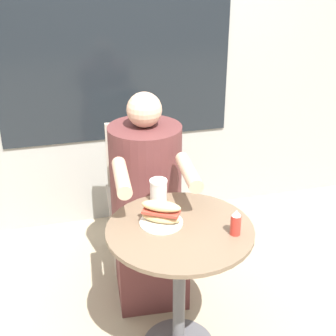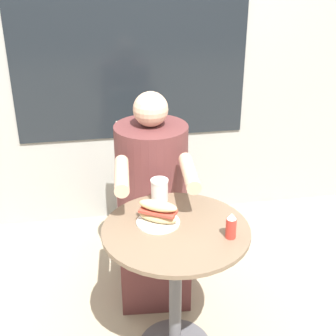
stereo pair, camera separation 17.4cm
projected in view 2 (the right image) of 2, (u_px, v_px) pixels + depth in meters
storefront_wall at (136, 21)px, 2.99m from camera, size 8.00×0.09×2.80m
cafe_table at (176, 264)px, 2.14m from camera, size 0.66×0.66×0.71m
diner_chair at (146, 178)px, 2.93m from camera, size 0.41×0.41×0.87m
seated_diner at (153, 210)px, 2.62m from camera, size 0.43×0.73×1.17m
sandwich_on_plate at (158, 214)px, 2.08m from camera, size 0.20×0.20×0.11m
drink_cup at (160, 190)px, 2.26m from camera, size 0.09×0.09×0.11m
condiment_bottle at (231, 226)px, 1.97m from camera, size 0.05×0.05×0.12m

